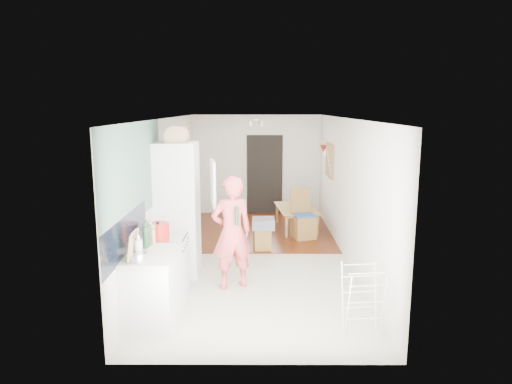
{
  "coord_description": "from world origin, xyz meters",
  "views": [
    {
      "loc": [
        0.01,
        -7.92,
        2.7
      ],
      "look_at": [
        -0.01,
        0.2,
        1.17
      ],
      "focal_mm": 32.0,
      "sensor_mm": 36.0,
      "label": 1
    }
  ],
  "objects_px": {
    "dining_table": "(297,221)",
    "dining_chair": "(304,214)",
    "person": "(232,222)",
    "drying_rack": "(362,300)",
    "stool": "(262,239)"
  },
  "relations": [
    {
      "from": "person",
      "to": "dining_table",
      "type": "height_order",
      "value": "person"
    },
    {
      "from": "dining_table",
      "to": "dining_chair",
      "type": "height_order",
      "value": "dining_chair"
    },
    {
      "from": "dining_table",
      "to": "drying_rack",
      "type": "height_order",
      "value": "drying_rack"
    },
    {
      "from": "dining_table",
      "to": "person",
      "type": "bearing_deg",
      "value": 152.63
    },
    {
      "from": "dining_chair",
      "to": "drying_rack",
      "type": "xyz_separation_m",
      "value": [
        0.3,
        -4.02,
        -0.1
      ]
    },
    {
      "from": "person",
      "to": "drying_rack",
      "type": "height_order",
      "value": "person"
    },
    {
      "from": "person",
      "to": "stool",
      "type": "height_order",
      "value": "person"
    },
    {
      "from": "dining_table",
      "to": "drying_rack",
      "type": "xyz_separation_m",
      "value": [
        0.37,
        -4.68,
        0.2
      ]
    },
    {
      "from": "person",
      "to": "dining_chair",
      "type": "height_order",
      "value": "person"
    },
    {
      "from": "dining_table",
      "to": "dining_chair",
      "type": "distance_m",
      "value": 0.73
    },
    {
      "from": "person",
      "to": "dining_table",
      "type": "xyz_separation_m",
      "value": [
        1.27,
        3.26,
        -0.8
      ]
    },
    {
      "from": "person",
      "to": "dining_chair",
      "type": "bearing_deg",
      "value": -138.34
    },
    {
      "from": "person",
      "to": "dining_chair",
      "type": "relative_size",
      "value": 1.97
    },
    {
      "from": "stool",
      "to": "dining_table",
      "type": "bearing_deg",
      "value": 60.49
    },
    {
      "from": "dining_table",
      "to": "dining_chair",
      "type": "relative_size",
      "value": 1.19
    }
  ]
}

